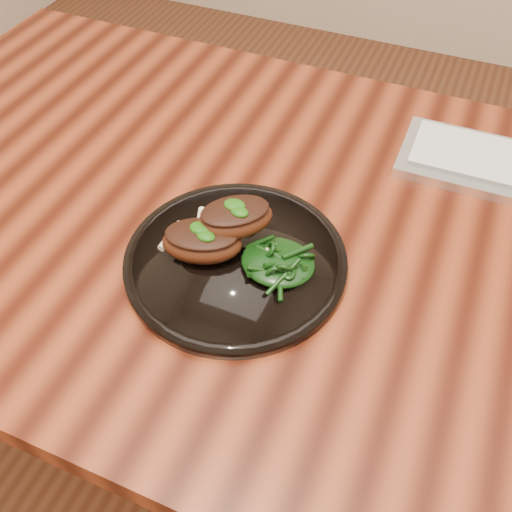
# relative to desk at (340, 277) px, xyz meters

# --- Properties ---
(desk) EXTENTS (1.60, 0.80, 0.75)m
(desk) POSITION_rel_desk_xyz_m (0.00, 0.00, 0.00)
(desk) COLOR #371006
(desk) RESTS_ON ground
(plate) EXTENTS (0.28, 0.28, 0.02)m
(plate) POSITION_rel_desk_xyz_m (-0.12, -0.10, 0.09)
(plate) COLOR black
(plate) RESTS_ON desk
(lamb_chop_front) EXTENTS (0.12, 0.09, 0.05)m
(lamb_chop_front) POSITION_rel_desk_xyz_m (-0.16, -0.11, 0.12)
(lamb_chop_front) COLOR #491E0E
(lamb_chop_front) RESTS_ON plate
(lamb_chop_back) EXTENTS (0.11, 0.11, 0.04)m
(lamb_chop_back) POSITION_rel_desk_xyz_m (-0.13, -0.07, 0.14)
(lamb_chop_back) COLOR #491E0E
(lamb_chop_back) RESTS_ON plate
(herb_smear) EXTENTS (0.08, 0.05, 0.01)m
(herb_smear) POSITION_rel_desk_xyz_m (-0.15, -0.04, 0.10)
(herb_smear) COLOR #0F4307
(herb_smear) RESTS_ON plate
(greens_heap) EXTENTS (0.09, 0.09, 0.03)m
(greens_heap) POSITION_rel_desk_xyz_m (-0.06, -0.10, 0.11)
(greens_heap) COLOR black
(greens_heap) RESTS_ON plate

